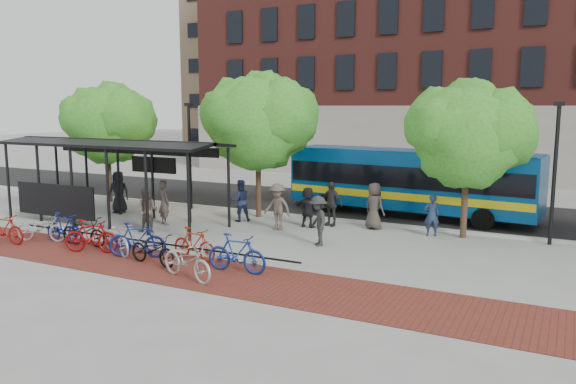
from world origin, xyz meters
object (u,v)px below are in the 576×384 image
at_px(pedestrian_5, 308,207).
at_px(pedestrian_6, 374,206).
at_px(pedestrian_2, 240,201).
at_px(lamp_post_right, 555,169).
at_px(pedestrian_1, 164,203).
at_px(bike_8, 153,249).
at_px(bike_7, 137,240).
at_px(tree_a, 109,121).
at_px(tree_c, 471,131).
at_px(bike_5, 91,236).
at_px(pedestrian_3, 277,207).
at_px(bus, 410,178).
at_px(pedestrian_0, 119,192).
at_px(bike_10, 187,260).
at_px(pedestrian_7, 432,215).
at_px(bike_6, 116,238).
at_px(bus_shelter, 110,153).
at_px(bike_11, 237,253).
at_px(lamp_post_left, 190,153).
at_px(bike_4, 84,232).
at_px(bike_1, 3,229).
at_px(bike_2, 41,228).
at_px(pedestrian_8, 148,211).
at_px(bike_3, 64,228).
at_px(tree_b, 260,118).
at_px(pedestrian_9, 318,221).
at_px(pedestrian_4, 331,204).

height_order(pedestrian_5, pedestrian_6, pedestrian_6).
bearing_deg(pedestrian_2, pedestrian_6, 148.75).
distance_m(lamp_post_right, pedestrian_1, 15.23).
xyz_separation_m(bike_8, pedestrian_1, (-3.63, 5.00, 0.44)).
bearing_deg(bike_7, lamp_post_right, -78.13).
relative_size(tree_a, tree_c, 1.04).
xyz_separation_m(bike_5, pedestrian_3, (4.00, 6.02, 0.38)).
distance_m(tree_a, bus, 15.48).
height_order(pedestrian_0, pedestrian_2, pedestrian_0).
relative_size(bike_10, pedestrian_7, 1.33).
relative_size(bike_5, bike_6, 0.94).
relative_size(bike_6, pedestrian_5, 1.21).
relative_size(bus_shelter, bike_6, 5.20).
relative_size(bike_11, pedestrian_1, 1.04).
height_order(lamp_post_left, bike_4, lamp_post_left).
xyz_separation_m(pedestrian_2, pedestrian_6, (5.69, 1.14, 0.04)).
bearing_deg(bike_1, bike_4, -75.40).
height_order(bike_1, bike_2, bike_1).
relative_size(lamp_post_left, pedestrian_8, 2.90).
distance_m(bike_5, bike_11, 5.68).
xyz_separation_m(tree_a, pedestrian_0, (2.50, -2.11, -3.25)).
distance_m(tree_a, bike_11, 15.32).
relative_size(bike_3, pedestrian_3, 0.98).
height_order(bike_3, pedestrian_6, pedestrian_6).
distance_m(tree_b, pedestrian_7, 8.57).
height_order(tree_a, bike_11, tree_a).
distance_m(pedestrian_5, pedestrian_9, 3.10).
height_order(bike_5, pedestrian_0, pedestrian_0).
bearing_deg(pedestrian_9, bike_6, -92.24).
bearing_deg(bike_10, bike_8, 85.64).
xyz_separation_m(bike_5, pedestrian_7, (9.79, 7.83, 0.24)).
bearing_deg(pedestrian_8, bike_2, -151.96).
bearing_deg(pedestrian_0, bike_6, -69.95).
distance_m(bus_shelter, pedestrian_9, 9.93).
bearing_deg(bike_5, pedestrian_9, -76.46).
relative_size(bike_1, pedestrian_2, 1.01).
bearing_deg(bike_11, pedestrian_2, 28.57).
height_order(bike_8, bike_11, bike_11).
height_order(bike_10, pedestrian_1, pedestrian_1).
xyz_separation_m(bus_shelter, tree_a, (-3.77, 3.83, 1.24)).
xyz_separation_m(tree_c, bike_8, (-8.15, -8.35, -3.55)).
bearing_deg(pedestrian_1, pedestrian_4, -127.32).
xyz_separation_m(pedestrian_0, pedestrian_5, (9.35, 1.05, -0.15)).
bearing_deg(pedestrian_2, bike_7, 48.26).
bearing_deg(pedestrian_4, pedestrian_3, -122.35).
distance_m(pedestrian_1, pedestrian_6, 8.77).
bearing_deg(pedestrian_3, lamp_post_right, 18.99).
xyz_separation_m(pedestrian_0, pedestrian_3, (8.47, 0.01, -0.03)).
xyz_separation_m(bike_1, pedestrian_0, (-0.67, 6.55, 0.43)).
distance_m(bike_6, pedestrian_6, 10.12).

